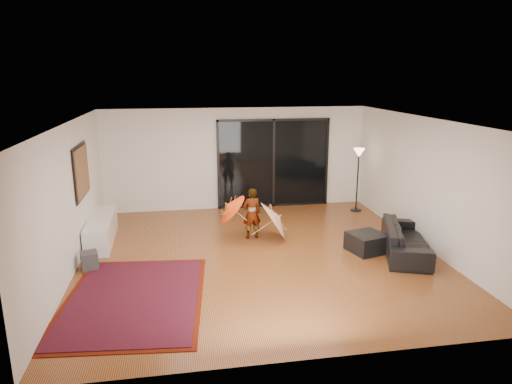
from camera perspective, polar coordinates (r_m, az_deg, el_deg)
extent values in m
plane|color=#9F5A2B|center=(9.27, 0.46, -7.97)|extent=(7.00, 7.00, 0.00)
plane|color=white|center=(8.60, 0.49, 8.88)|extent=(7.00, 7.00, 0.00)
plane|color=silver|center=(12.22, -2.43, 4.17)|extent=(7.00, 0.00, 7.00)
plane|color=silver|center=(5.60, 6.87, -8.68)|extent=(7.00, 0.00, 7.00)
plane|color=silver|center=(8.93, -22.21, -0.81)|extent=(0.00, 7.00, 7.00)
plane|color=silver|center=(10.05, 20.52, 0.97)|extent=(0.00, 7.00, 7.00)
cube|color=black|center=(12.39, 2.20, 3.60)|extent=(3.00, 0.04, 2.40)
cube|color=black|center=(12.20, 2.27, 8.99)|extent=(3.06, 0.06, 0.06)
cube|color=black|center=(12.64, 2.17, -1.63)|extent=(3.06, 0.06, 0.06)
cube|color=black|center=(12.37, 2.22, 3.59)|extent=(0.06, 0.06, 2.40)
cube|color=black|center=(9.81, -21.04, 2.41)|extent=(0.02, 1.28, 1.08)
cube|color=#1B453B|center=(9.81, -20.93, 2.41)|extent=(0.03, 1.18, 0.98)
cube|color=white|center=(10.49, -18.76, -4.45)|extent=(0.56, 1.99, 0.55)
cube|color=#424244|center=(9.15, -20.09, -8.06)|extent=(0.36, 0.36, 0.34)
cube|color=#531307|center=(7.87, -14.99, -12.74)|extent=(2.49, 3.28, 0.01)
cube|color=maroon|center=(7.87, -15.00, -12.71)|extent=(2.32, 3.10, 0.02)
imported|color=black|center=(9.78, 18.20, -5.62)|extent=(1.47, 2.21, 0.60)
cube|color=black|center=(9.69, 13.68, -6.15)|extent=(0.83, 0.83, 0.38)
cylinder|color=black|center=(12.52, 12.36, -2.19)|extent=(0.29, 0.29, 0.03)
cylinder|color=black|center=(12.33, 12.55, 1.18)|extent=(0.04, 0.04, 1.54)
cone|color=#FFD899|center=(12.18, 12.76, 4.81)|extent=(0.29, 0.29, 0.23)
imported|color=#999999|center=(10.05, -0.53, -2.69)|extent=(0.46, 0.34, 1.14)
cone|color=#FF410D|center=(9.89, -3.64, -2.02)|extent=(0.62, 0.74, 0.66)
cylinder|color=#B07F4B|center=(9.99, -3.61, -3.86)|extent=(0.39, 0.02, 0.35)
cylinder|color=#B07F4B|center=(9.86, -3.65, -1.44)|extent=(0.05, 0.02, 0.05)
cone|color=white|center=(10.04, 2.99, -3.12)|extent=(0.69, 1.00, 0.94)
cylinder|color=#B07F4B|center=(10.16, 2.96, -5.11)|extent=(0.48, 0.02, 0.31)
cylinder|color=#B07F4B|center=(10.01, 3.00, -2.50)|extent=(0.06, 0.02, 0.05)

